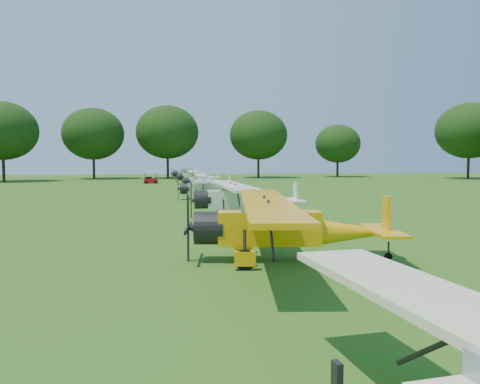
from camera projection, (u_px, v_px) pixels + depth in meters
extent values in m
plane|color=#215415|center=(230.00, 216.00, 27.93)|extent=(160.00, 160.00, 0.00)
cylinder|color=#321C13|center=(468.00, 165.00, 80.63)|extent=(0.44, 0.44, 4.81)
ellipsoid|color=black|center=(469.00, 131.00, 80.22)|extent=(11.23, 11.23, 9.55)
cylinder|color=#321C13|center=(337.00, 167.00, 90.19)|extent=(0.44, 0.44, 3.70)
ellipsoid|color=black|center=(338.00, 144.00, 89.87)|extent=(8.63, 8.63, 7.34)
cylinder|color=#321C13|center=(258.00, 165.00, 85.49)|extent=(0.44, 0.44, 4.51)
ellipsoid|color=black|center=(258.00, 135.00, 85.11)|extent=(10.52, 10.52, 8.94)
cylinder|color=#321C13|center=(168.00, 165.00, 83.07)|extent=(0.44, 0.44, 4.74)
ellipsoid|color=black|center=(167.00, 132.00, 82.66)|extent=(11.05, 11.05, 9.39)
cylinder|color=#321C13|center=(94.00, 166.00, 80.63)|extent=(0.44, 0.44, 4.49)
ellipsoid|color=black|center=(93.00, 134.00, 80.24)|extent=(10.47, 10.47, 8.90)
cylinder|color=#321C13|center=(4.00, 167.00, 70.58)|extent=(0.44, 0.44, 4.44)
ellipsoid|color=black|center=(2.00, 131.00, 70.20)|extent=(10.36, 10.36, 8.80)
cube|color=#F4A90A|center=(269.00, 228.00, 15.42)|extent=(3.47, 1.53, 1.10)
cone|color=#F4A90A|center=(354.00, 232.00, 15.48)|extent=(3.05, 1.41, 0.94)
cube|color=#8CA5B2|center=(266.00, 210.00, 15.38)|extent=(1.81, 1.22, 0.58)
cylinder|color=black|center=(209.00, 228.00, 15.39)|extent=(1.11, 1.23, 1.09)
cube|color=black|center=(188.00, 228.00, 15.37)|extent=(0.08, 0.13, 2.20)
cube|color=#F4A90A|center=(266.00, 203.00, 15.36)|extent=(3.30, 11.21, 0.15)
cube|color=#F4A90A|center=(386.00, 217.00, 15.46)|extent=(0.20, 0.59, 1.36)
cube|color=#F4A90A|center=(383.00, 231.00, 15.49)|extent=(1.35, 3.04, 0.09)
cylinder|color=black|center=(245.00, 260.00, 14.15)|extent=(0.65, 0.27, 0.63)
cylinder|color=black|center=(243.00, 244.00, 16.77)|extent=(0.65, 0.27, 0.63)
cylinder|color=black|center=(388.00, 257.00, 15.56)|extent=(0.26, 0.12, 0.25)
cube|color=white|center=(235.00, 199.00, 27.14)|extent=(3.17, 0.94, 1.04)
cone|color=white|center=(279.00, 201.00, 27.63)|extent=(2.77, 0.89, 0.89)
cube|color=#8CA5B2|center=(233.00, 190.00, 27.08)|extent=(1.58, 0.91, 0.54)
cylinder|color=black|center=(202.00, 200.00, 26.80)|extent=(0.89, 1.03, 1.03)
cube|color=black|center=(191.00, 200.00, 26.69)|extent=(0.06, 0.12, 2.08)
cube|color=white|center=(233.00, 186.00, 27.07)|extent=(1.45, 10.49, 0.14)
cube|color=white|center=(295.00, 193.00, 27.77)|extent=(0.10, 0.54, 1.29)
cube|color=white|center=(294.00, 200.00, 27.79)|extent=(0.84, 2.77, 0.09)
cylinder|color=black|center=(224.00, 215.00, 25.83)|extent=(0.59, 0.16, 0.59)
cylinder|color=black|center=(218.00, 210.00, 28.26)|extent=(0.59, 0.16, 0.59)
cylinder|color=black|center=(297.00, 214.00, 27.88)|extent=(0.24, 0.08, 0.24)
cube|color=silver|center=(204.00, 189.00, 39.12)|extent=(2.83, 1.14, 0.90)
cone|color=silver|center=(232.00, 190.00, 39.27)|extent=(2.48, 1.05, 0.77)
cube|color=#8CA5B2|center=(203.00, 183.00, 39.08)|extent=(1.46, 0.95, 0.47)
cylinder|color=black|center=(185.00, 189.00, 39.02)|extent=(0.87, 0.98, 0.89)
cube|color=black|center=(178.00, 189.00, 38.99)|extent=(0.06, 0.11, 1.80)
cube|color=silver|center=(203.00, 181.00, 39.07)|extent=(2.32, 9.19, 0.12)
cube|color=silver|center=(242.00, 185.00, 39.29)|extent=(0.14, 0.48, 1.12)
cube|color=silver|center=(241.00, 190.00, 39.31)|extent=(1.01, 2.48, 0.08)
cylinder|color=black|center=(196.00, 197.00, 38.06)|extent=(0.53, 0.20, 0.52)
cylinder|color=black|center=(197.00, 195.00, 40.20)|extent=(0.53, 0.20, 0.52)
cylinder|color=black|center=(243.00, 198.00, 39.37)|extent=(0.21, 0.09, 0.21)
cube|color=white|center=(201.00, 181.00, 52.52)|extent=(2.78, 0.94, 0.90)
cone|color=white|center=(222.00, 182.00, 52.84)|extent=(2.44, 0.88, 0.77)
cube|color=#8CA5B2|center=(200.00, 177.00, 52.48)|extent=(1.41, 0.85, 0.47)
cylinder|color=black|center=(187.00, 181.00, 52.30)|extent=(0.81, 0.93, 0.89)
cube|color=black|center=(182.00, 181.00, 52.23)|extent=(0.06, 0.11, 1.81)
cube|color=white|center=(200.00, 175.00, 52.46)|extent=(1.65, 9.16, 0.12)
cube|color=white|center=(229.00, 178.00, 52.93)|extent=(0.11, 0.48, 1.12)
cube|color=white|center=(229.00, 182.00, 52.94)|extent=(0.84, 2.44, 0.08)
cylinder|color=black|center=(196.00, 188.00, 51.41)|extent=(0.52, 0.16, 0.52)
cylinder|color=black|center=(195.00, 186.00, 53.54)|extent=(0.52, 0.16, 0.52)
cylinder|color=black|center=(230.00, 188.00, 53.02)|extent=(0.21, 0.08, 0.21)
cube|color=white|center=(194.00, 177.00, 64.28)|extent=(2.96, 0.95, 0.96)
cone|color=white|center=(211.00, 178.00, 64.67)|extent=(2.59, 0.89, 0.83)
cube|color=#8CA5B2|center=(193.00, 173.00, 64.23)|extent=(1.49, 0.88, 0.50)
cylinder|color=black|center=(181.00, 177.00, 64.01)|extent=(0.85, 0.98, 0.95)
cube|color=black|center=(176.00, 177.00, 63.92)|extent=(0.06, 0.11, 1.93)
cube|color=white|center=(193.00, 171.00, 64.21)|extent=(1.58, 9.75, 0.13)
cube|color=white|center=(218.00, 174.00, 64.77)|extent=(0.10, 0.51, 1.19)
cube|color=white|center=(217.00, 177.00, 64.79)|extent=(0.85, 2.59, 0.08)
cylinder|color=black|center=(189.00, 182.00, 63.08)|extent=(0.55, 0.16, 0.55)
cylinder|color=black|center=(188.00, 181.00, 65.34)|extent=(0.55, 0.16, 0.55)
cylinder|color=black|center=(219.00, 183.00, 64.87)|extent=(0.22, 0.08, 0.22)
cube|color=silver|center=(187.00, 174.00, 76.32)|extent=(3.28, 1.27, 1.05)
cone|color=silver|center=(204.00, 174.00, 76.55)|extent=(2.88, 1.18, 0.90)
cube|color=#8CA5B2|center=(186.00, 170.00, 76.28)|extent=(1.68, 1.08, 0.55)
cylinder|color=black|center=(175.00, 174.00, 76.17)|extent=(1.00, 1.13, 1.04)
cube|color=black|center=(171.00, 174.00, 76.12)|extent=(0.07, 0.13, 2.10)
cube|color=silver|center=(186.00, 169.00, 76.26)|extent=(2.51, 10.69, 0.14)
cube|color=silver|center=(210.00, 171.00, 76.59)|extent=(0.16, 0.56, 1.30)
cube|color=silver|center=(209.00, 174.00, 76.61)|extent=(1.13, 2.87, 0.09)
cylinder|color=black|center=(182.00, 178.00, 75.07)|extent=(0.61, 0.22, 0.60)
cylinder|color=black|center=(182.00, 178.00, 77.56)|extent=(0.61, 0.22, 0.60)
cylinder|color=black|center=(210.00, 179.00, 76.69)|extent=(0.25, 0.10, 0.24)
cube|color=red|center=(151.00, 181.00, 65.00)|extent=(1.98, 1.21, 0.60)
cube|color=black|center=(149.00, 178.00, 64.91)|extent=(0.86, 1.01, 0.39)
cube|color=white|center=(151.00, 172.00, 64.92)|extent=(1.90, 1.28, 0.07)
cylinder|color=black|center=(146.00, 182.00, 64.33)|extent=(0.39, 0.16, 0.38)
cylinder|color=black|center=(146.00, 182.00, 65.35)|extent=(0.39, 0.16, 0.38)
cylinder|color=black|center=(156.00, 182.00, 64.68)|extent=(0.39, 0.16, 0.38)
cylinder|color=black|center=(155.00, 182.00, 65.70)|extent=(0.39, 0.16, 0.38)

